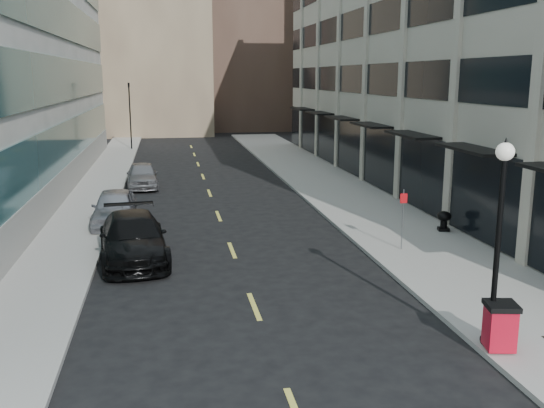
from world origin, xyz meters
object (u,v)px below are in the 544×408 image
object	(u,v)px
traffic_signal	(129,87)
car_grey_sedan	(142,175)
car_black_pickup	(133,238)
car_silver_sedan	(115,208)
trash_bin	(500,325)
lamppost	(499,227)
urn_planter	(444,219)
sign_post	(403,211)

from	to	relation	value
traffic_signal	car_grey_sedan	bearing A→B (deg)	-85.29
car_black_pickup	car_silver_sedan	world-z (taller)	car_black_pickup
traffic_signal	trash_bin	world-z (taller)	traffic_signal
car_grey_sedan	car_silver_sedan	bearing A→B (deg)	-98.69
traffic_signal	car_grey_sedan	xyz separation A→B (m)	(1.61, -19.53, -4.94)
car_black_pickup	lamppost	size ratio (longest dim) A/B	1.12
traffic_signal	car_black_pickup	bearing A→B (deg)	-87.07
lamppost	traffic_signal	bearing A→B (deg)	103.79
car_grey_sedan	urn_planter	xyz separation A→B (m)	(13.16, -13.56, -0.10)
car_grey_sedan	lamppost	world-z (taller)	lamppost
car_silver_sedan	sign_post	size ratio (longest dim) A/B	2.03
car_black_pickup	car_grey_sedan	world-z (taller)	car_black_pickup
car_black_pickup	lamppost	xyz separation A→B (m)	(9.03, -9.37, 2.34)
sign_post	car_silver_sedan	bearing A→B (deg)	152.49
traffic_signal	car_black_pickup	size ratio (longest dim) A/B	1.20
traffic_signal	car_silver_sedan	world-z (taller)	traffic_signal
car_black_pickup	trash_bin	size ratio (longest dim) A/B	4.82
trash_bin	urn_planter	distance (m)	11.78
trash_bin	traffic_signal	bearing A→B (deg)	115.35
car_silver_sedan	urn_planter	distance (m)	14.66
car_silver_sedan	trash_bin	xyz separation A→B (m)	(10.20, -15.22, -0.01)
car_black_pickup	car_silver_sedan	size ratio (longest dim) A/B	1.22
car_silver_sedan	urn_planter	bearing A→B (deg)	-15.86
car_black_pickup	urn_planter	world-z (taller)	car_black_pickup
car_grey_sedan	sign_post	xyz separation A→B (m)	(10.29, -15.96, 0.89)
trash_bin	car_silver_sedan	bearing A→B (deg)	135.33
car_silver_sedan	sign_post	bearing A→B (deg)	-29.76
car_black_pickup	car_grey_sedan	bearing A→B (deg)	84.95
trash_bin	urn_planter	xyz separation A→B (m)	(3.87, 11.13, -0.13)
car_grey_sedan	sign_post	bearing A→B (deg)	-60.39
traffic_signal	urn_planter	xyz separation A→B (m)	(14.77, -33.09, -5.05)
urn_planter	lamppost	bearing A→B (deg)	-110.01
lamppost	sign_post	bearing A→B (deg)	82.64
car_grey_sedan	sign_post	world-z (taller)	sign_post
lamppost	sign_post	distance (m)	8.71
car_silver_sedan	lamppost	xyz separation A→B (m)	(10.10, -15.01, 2.37)
car_grey_sedan	urn_planter	world-z (taller)	car_grey_sedan
car_black_pickup	urn_planter	xyz separation A→B (m)	(13.00, 1.54, -0.17)
car_silver_sedan	car_grey_sedan	size ratio (longest dim) A/B	1.05
lamppost	car_grey_sedan	bearing A→B (deg)	110.58
trash_bin	lamppost	xyz separation A→B (m)	(-0.10, 0.21, 2.38)
traffic_signal	sign_post	world-z (taller)	traffic_signal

